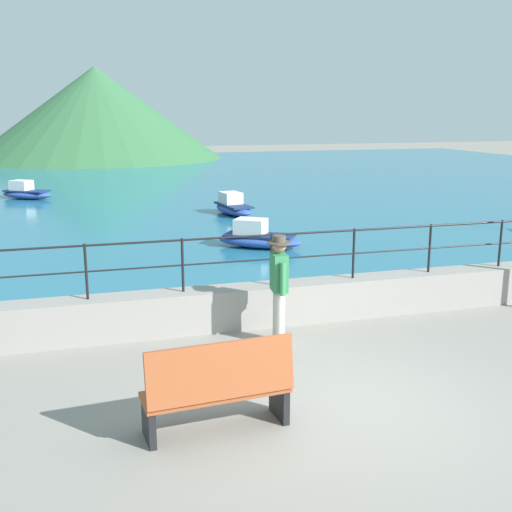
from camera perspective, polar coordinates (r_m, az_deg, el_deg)
name	(u,v)px	position (r m, az deg, el deg)	size (l,w,h in m)	color
ground_plane	(348,403)	(8.17, 8.41, -13.24)	(120.00, 120.00, 0.00)	gray
promenade_wall	(271,304)	(10.81, 1.41, -4.41)	(20.00, 0.56, 0.70)	gray
railing	(272,250)	(10.56, 1.44, 0.59)	(18.44, 0.04, 0.90)	black
lake_water	(138,183)	(32.80, -10.77, 6.65)	(64.00, 44.32, 0.06)	#236B89
hill_main	(96,113)	(50.23, -14.46, 12.59)	(19.20, 19.20, 6.96)	#33663D
bench_main	(218,387)	(7.20, -3.47, -11.96)	(1.74, 0.68, 1.13)	#9E4C28
person_walking	(279,284)	(9.72, 2.13, -2.57)	(0.38, 0.57, 1.75)	beige
boat_1	(233,207)	(22.00, -2.12, 4.55)	(1.27, 2.42, 0.76)	#2D4C9E
boat_2	(258,237)	(16.57, 0.17, 1.72)	(2.41, 2.03, 0.76)	#2D4C9E
boat_3	(26,192)	(27.67, -20.41, 5.51)	(2.41, 2.04, 0.76)	#2D4C9E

